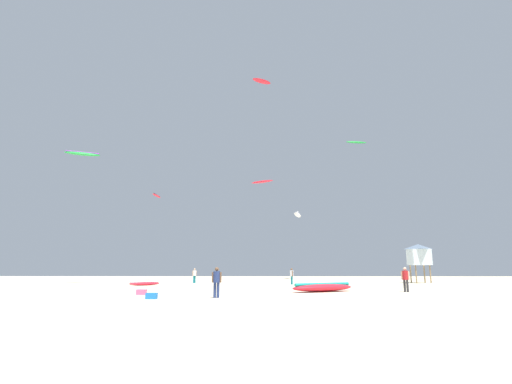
{
  "coord_description": "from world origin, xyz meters",
  "views": [
    {
      "loc": [
        0.67,
        -15.3,
        1.59
      ],
      "look_at": [
        0.0,
        15.86,
        7.89
      ],
      "focal_mm": 26.44,
      "sensor_mm": 36.0,
      "label": 1
    }
  ],
  "objects_px": {
    "person_left": "(405,277)",
    "kite_grounded_near": "(323,287)",
    "person_right": "(194,274)",
    "lifeguard_tower": "(419,254)",
    "gear_bag": "(141,292)",
    "kite_aloft_4": "(356,142)",
    "person_foreground": "(217,280)",
    "kite_aloft_2": "(262,81)",
    "cooler_box": "(152,296)",
    "kite_aloft_3": "(262,182)",
    "person_midground": "(292,275)",
    "kite_grounded_mid": "(145,283)",
    "kite_aloft_1": "(297,215)",
    "kite_aloft_0": "(157,196)",
    "kite_aloft_5": "(83,154)"
  },
  "relations": [
    {
      "from": "person_left",
      "to": "kite_aloft_3",
      "type": "distance_m",
      "value": 18.04
    },
    {
      "from": "cooler_box",
      "to": "kite_aloft_0",
      "type": "bearing_deg",
      "value": 106.32
    },
    {
      "from": "kite_aloft_3",
      "to": "person_foreground",
      "type": "bearing_deg",
      "value": -98.05
    },
    {
      "from": "gear_bag",
      "to": "kite_aloft_4",
      "type": "xyz_separation_m",
      "value": [
        22.09,
        33.95,
        20.98
      ]
    },
    {
      "from": "kite_grounded_near",
      "to": "kite_aloft_0",
      "type": "height_order",
      "value": "kite_aloft_0"
    },
    {
      "from": "gear_bag",
      "to": "kite_aloft_4",
      "type": "height_order",
      "value": "kite_aloft_4"
    },
    {
      "from": "kite_aloft_0",
      "to": "person_midground",
      "type": "bearing_deg",
      "value": -33.65
    },
    {
      "from": "cooler_box",
      "to": "kite_aloft_0",
      "type": "xyz_separation_m",
      "value": [
        -8.63,
        29.49,
        11.02
      ]
    },
    {
      "from": "cooler_box",
      "to": "kite_aloft_1",
      "type": "height_order",
      "value": "kite_aloft_1"
    },
    {
      "from": "person_foreground",
      "to": "lifeguard_tower",
      "type": "relative_size",
      "value": 0.39
    },
    {
      "from": "person_foreground",
      "to": "kite_aloft_3",
      "type": "distance_m",
      "value": 19.73
    },
    {
      "from": "gear_bag",
      "to": "kite_aloft_4",
      "type": "relative_size",
      "value": 0.16
    },
    {
      "from": "person_right",
      "to": "kite_aloft_2",
      "type": "relative_size",
      "value": 0.66
    },
    {
      "from": "kite_grounded_near",
      "to": "kite_aloft_0",
      "type": "bearing_deg",
      "value": 128.65
    },
    {
      "from": "person_left",
      "to": "kite_grounded_near",
      "type": "distance_m",
      "value": 5.63
    },
    {
      "from": "kite_aloft_3",
      "to": "kite_aloft_4",
      "type": "height_order",
      "value": "kite_aloft_4"
    },
    {
      "from": "cooler_box",
      "to": "kite_aloft_0",
      "type": "relative_size",
      "value": 0.22
    },
    {
      "from": "kite_aloft_1",
      "to": "kite_aloft_3",
      "type": "height_order",
      "value": "kite_aloft_3"
    },
    {
      "from": "kite_aloft_3",
      "to": "cooler_box",
      "type": "bearing_deg",
      "value": -107.47
    },
    {
      "from": "kite_grounded_near",
      "to": "kite_aloft_5",
      "type": "relative_size",
      "value": 1.37
    },
    {
      "from": "person_midground",
      "to": "lifeguard_tower",
      "type": "bearing_deg",
      "value": -2.05
    },
    {
      "from": "person_right",
      "to": "lifeguard_tower",
      "type": "height_order",
      "value": "lifeguard_tower"
    },
    {
      "from": "kite_aloft_0",
      "to": "person_left",
      "type": "bearing_deg",
      "value": -44.02
    },
    {
      "from": "person_foreground",
      "to": "person_midground",
      "type": "relative_size",
      "value": 1.04
    },
    {
      "from": "person_left",
      "to": "kite_aloft_2",
      "type": "distance_m",
      "value": 27.51
    },
    {
      "from": "kite_grounded_near",
      "to": "gear_bag",
      "type": "distance_m",
      "value": 11.85
    },
    {
      "from": "kite_grounded_mid",
      "to": "kite_aloft_1",
      "type": "xyz_separation_m",
      "value": [
        16.12,
        19.41,
        9.15
      ]
    },
    {
      "from": "person_foreground",
      "to": "kite_aloft_1",
      "type": "relative_size",
      "value": 0.41
    },
    {
      "from": "person_foreground",
      "to": "kite_aloft_2",
      "type": "bearing_deg",
      "value": -1.38
    },
    {
      "from": "kite_aloft_4",
      "to": "kite_aloft_5",
      "type": "distance_m",
      "value": 39.79
    },
    {
      "from": "person_left",
      "to": "lifeguard_tower",
      "type": "bearing_deg",
      "value": -175.35
    },
    {
      "from": "kite_grounded_near",
      "to": "person_foreground",
      "type": "bearing_deg",
      "value": -140.56
    },
    {
      "from": "gear_bag",
      "to": "kite_aloft_5",
      "type": "distance_m",
      "value": 22.95
    },
    {
      "from": "person_foreground",
      "to": "kite_aloft_1",
      "type": "xyz_separation_m",
      "value": [
        7.55,
        34.2,
        8.36
      ]
    },
    {
      "from": "person_foreground",
      "to": "kite_aloft_5",
      "type": "xyz_separation_m",
      "value": [
        -16.58,
        16.73,
        12.49
      ]
    },
    {
      "from": "lifeguard_tower",
      "to": "gear_bag",
      "type": "relative_size",
      "value": 7.41
    },
    {
      "from": "person_midground",
      "to": "kite_aloft_4",
      "type": "distance_m",
      "value": 30.25
    },
    {
      "from": "person_left",
      "to": "kite_aloft_0",
      "type": "xyz_separation_m",
      "value": [
        -24.09,
        23.28,
        10.22
      ]
    },
    {
      "from": "cooler_box",
      "to": "kite_aloft_1",
      "type": "distance_m",
      "value": 37.88
    },
    {
      "from": "kite_grounded_near",
      "to": "kite_aloft_5",
      "type": "xyz_separation_m",
      "value": [
        -23.18,
        11.31,
        13.16
      ]
    },
    {
      "from": "kite_aloft_3",
      "to": "lifeguard_tower",
      "type": "bearing_deg",
      "value": 12.24
    },
    {
      "from": "person_right",
      "to": "kite_aloft_0",
      "type": "bearing_deg",
      "value": -6.55
    },
    {
      "from": "cooler_box",
      "to": "kite_aloft_3",
      "type": "xyz_separation_m",
      "value": [
        5.69,
        18.08,
        10.25
      ]
    },
    {
      "from": "lifeguard_tower",
      "to": "kite_aloft_2",
      "type": "distance_m",
      "value": 26.12
    },
    {
      "from": "person_left",
      "to": "lifeguard_tower",
      "type": "distance_m",
      "value": 17.31
    },
    {
      "from": "kite_grounded_near",
      "to": "gear_bag",
      "type": "bearing_deg",
      "value": -164.18
    },
    {
      "from": "person_left",
      "to": "kite_aloft_4",
      "type": "relative_size",
      "value": 0.47
    },
    {
      "from": "gear_bag",
      "to": "person_right",
      "type": "bearing_deg",
      "value": 90.19
    },
    {
      "from": "lifeguard_tower",
      "to": "kite_aloft_4",
      "type": "bearing_deg",
      "value": 98.1
    },
    {
      "from": "person_left",
      "to": "person_foreground",
      "type": "bearing_deg",
      "value": -36.86
    }
  ]
}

